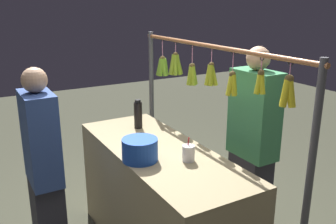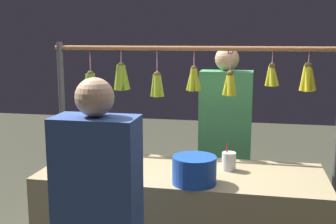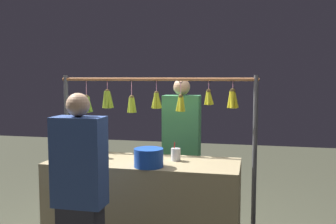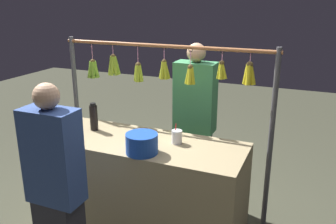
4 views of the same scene
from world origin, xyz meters
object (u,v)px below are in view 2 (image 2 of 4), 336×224
water_bottle (105,145)px  vendor_person (225,156)px  drink_cup (229,161)px  blue_bucket (194,170)px

water_bottle → vendor_person: vendor_person is taller
drink_cup → vendor_person: (0.06, -0.63, -0.14)m
drink_cup → vendor_person: vendor_person is taller
drink_cup → vendor_person: bearing=-84.2°
water_bottle → blue_bucket: size_ratio=1.02×
water_bottle → vendor_person: 0.98m
blue_bucket → drink_cup: drink_cup is taller
drink_cup → vendor_person: size_ratio=0.10×
blue_bucket → drink_cup: (-0.17, -0.28, -0.02)m
drink_cup → blue_bucket: bearing=58.2°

